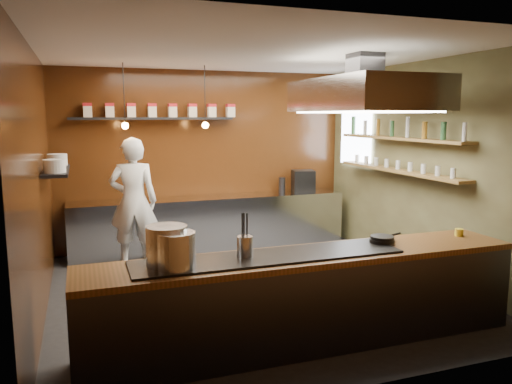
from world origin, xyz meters
name	(u,v)px	position (x,y,z in m)	size (l,w,h in m)	color
floor	(254,290)	(0.00, 0.00, 0.00)	(5.00, 5.00, 0.00)	black
back_wall	(206,159)	(0.00, 2.50, 1.50)	(5.00, 5.00, 0.00)	#331909
left_wall	(37,185)	(-2.50, 0.00, 1.50)	(5.00, 5.00, 0.00)	#331909
right_wall	(420,169)	(2.50, 0.00, 1.50)	(5.00, 5.00, 0.00)	#4B462A
ceiling	(254,53)	(0.00, 0.00, 3.00)	(5.00, 5.00, 0.00)	silver
window_pane	(356,136)	(2.45, 1.70, 1.90)	(1.00, 1.00, 0.00)	white
prep_counter	(212,223)	(0.00, 2.17, 0.45)	(4.60, 0.65, 0.90)	silver
pass_counter	(307,299)	(0.00, -1.60, 0.47)	(4.40, 0.72, 0.94)	#38383D
tin_shelf	(153,118)	(-0.90, 2.36, 2.20)	(2.60, 0.26, 0.04)	black
plate_shelf	(56,170)	(-2.34, 1.00, 1.55)	(0.30, 1.40, 0.04)	black
bottle_shelf_upper	(399,138)	(2.34, 0.30, 1.92)	(0.26, 2.80, 0.04)	olive
bottle_shelf_lower	(398,171)	(2.34, 0.30, 1.45)	(0.26, 2.80, 0.04)	olive
extractor_hood	(364,94)	(1.30, -0.40, 2.51)	(1.20, 2.00, 0.72)	#38383D
pendant_left	(125,122)	(-1.40, 1.70, 2.15)	(0.10, 0.10, 0.95)	black
pendant_right	(205,122)	(-0.20, 1.70, 2.15)	(0.10, 0.10, 0.95)	black
storage_tins	(162,110)	(-0.75, 2.36, 2.33)	(2.43, 0.13, 0.22)	beige
plate_stacks	(56,163)	(-2.34, 1.00, 1.65)	(0.26, 1.16, 0.16)	silver
bottles	(400,129)	(2.34, 0.30, 2.06)	(0.06, 2.66, 0.24)	silver
wine_glasses	(398,165)	(2.34, 0.30, 1.53)	(0.07, 2.37, 0.13)	silver
stockpot_large	(167,246)	(-1.36, -1.58, 1.12)	(0.37, 0.37, 0.36)	#B9BBC0
stockpot_small	(176,250)	(-1.30, -1.69, 1.10)	(0.34, 0.34, 0.32)	silver
utensil_crock	(245,246)	(-0.63, -1.54, 1.04)	(0.15, 0.15, 0.19)	#B4B6BB
frying_pan	(383,239)	(0.90, -1.52, 0.97)	(0.42, 0.26, 0.07)	black
butter_jar	(459,232)	(1.90, -1.50, 0.96)	(0.09, 0.09, 0.08)	yellow
espresso_machine	(303,181)	(1.71, 2.22, 1.09)	(0.38, 0.36, 0.38)	black
chef	(134,202)	(-1.32, 1.73, 0.97)	(0.70, 0.46, 1.93)	silver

